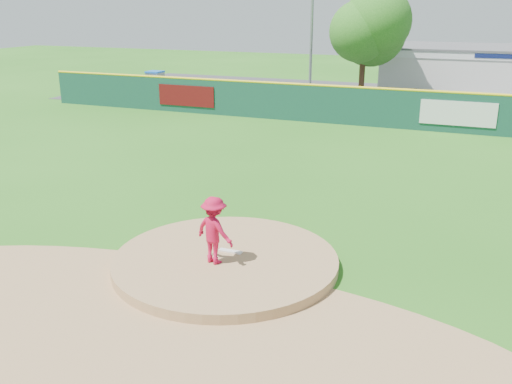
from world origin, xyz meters
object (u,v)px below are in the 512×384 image
at_px(pitcher, 214,230).
at_px(light_pole_left, 312,5).
at_px(playground_slide, 155,83).
at_px(deciduous_tree, 364,30).
at_px(pool_building_grp, 497,71).
at_px(van, 492,107).

relative_size(pitcher, light_pole_left, 0.15).
bearing_deg(playground_slide, light_pole_left, 18.74).
bearing_deg(deciduous_tree, pool_building_grp, 41.16).
bearing_deg(van, pool_building_grp, -16.37).
xyz_separation_m(van, deciduous_tree, (-7.82, 2.96, 3.81)).
bearing_deg(light_pole_left, pool_building_grp, 22.60).
height_order(pool_building_grp, playground_slide, pool_building_grp).
bearing_deg(pitcher, van, -87.06).
xyz_separation_m(van, playground_slide, (-22.18, 1.45, 0.07)).
height_order(van, deciduous_tree, deciduous_tree).
height_order(van, playground_slide, playground_slide).
distance_m(pitcher, light_pole_left, 28.44).
bearing_deg(playground_slide, pitcher, -55.73).
xyz_separation_m(van, light_pole_left, (-11.82, 4.96, 5.30)).
bearing_deg(deciduous_tree, playground_slide, -173.98).
height_order(deciduous_tree, light_pole_left, light_pole_left).
xyz_separation_m(pitcher, playground_slide, (-16.25, 23.86, -0.25)).
height_order(pool_building_grp, light_pole_left, light_pole_left).
distance_m(playground_slide, deciduous_tree, 14.91).
height_order(pitcher, playground_slide, pitcher).
bearing_deg(pitcher, light_pole_left, -60.10).
xyz_separation_m(pitcher, light_pole_left, (-5.90, 27.37, 4.98)).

